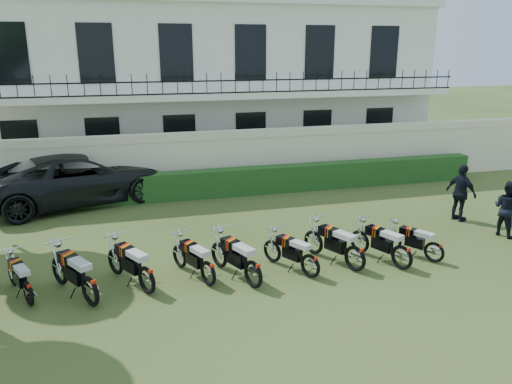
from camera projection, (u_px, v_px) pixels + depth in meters
ground at (294, 278)px, 12.00m from camera, size 100.00×100.00×0.00m
perimeter_wall at (226, 160)px, 19.09m from camera, size 30.00×0.35×2.30m
hedge at (256, 180)px, 18.78m from camera, size 18.00×0.60×1.00m
building at (200, 82)px, 23.90m from camera, size 20.40×9.60×7.40m
motorcycle_1 at (28, 287)px, 10.57m from camera, size 0.86×1.64×0.96m
motorcycle_2 at (90, 284)px, 10.52m from camera, size 1.16×1.88×1.16m
motorcycle_3 at (146, 274)px, 11.06m from camera, size 1.08×1.83×1.11m
motorcycle_4 at (208, 268)px, 11.46m from camera, size 0.90×1.75×1.02m
motorcycle_5 at (253, 268)px, 11.34m from camera, size 0.95×1.94×1.12m
motorcycle_6 at (311, 260)px, 11.86m from camera, size 0.99×1.66×1.01m
motorcycle_7 at (355, 252)px, 12.19m from camera, size 1.01×1.89×1.11m
motorcycle_8 at (402, 252)px, 12.29m from camera, size 0.93×1.83×1.07m
motorcycle_9 at (435, 247)px, 12.71m from camera, size 0.99×1.49×0.93m
suv at (79, 178)px, 17.59m from camera, size 6.96×4.74×1.77m
officer_4 at (507, 208)px, 14.49m from camera, size 0.82×0.94×1.65m
officer_5 at (461, 193)px, 15.72m from camera, size 0.73×1.15×1.82m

